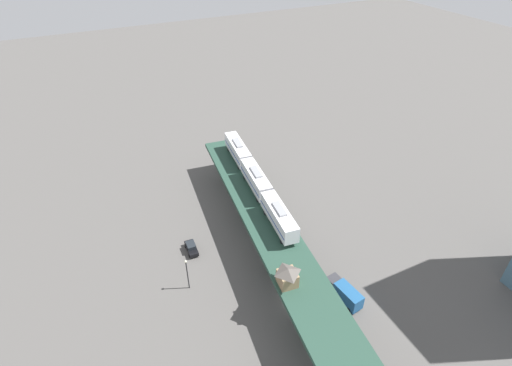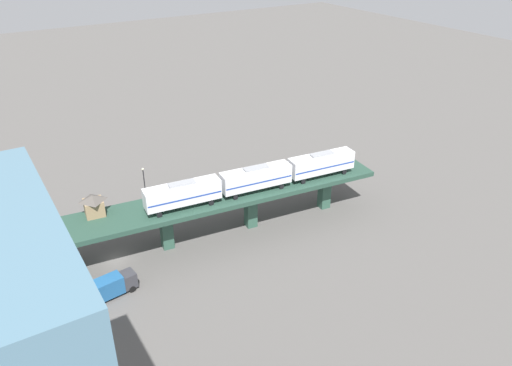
% 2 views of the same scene
% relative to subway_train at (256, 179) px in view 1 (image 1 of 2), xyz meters
% --- Properties ---
extents(ground_plane, '(400.00, 400.00, 0.00)m').
position_rel_subway_train_xyz_m(ground_plane, '(4.02, 23.55, -10.07)').
color(ground_plane, '#514F4C').
extents(elevated_viaduct, '(18.50, 92.37, 7.53)m').
position_rel_subway_train_xyz_m(elevated_viaduct, '(4.00, 23.38, -3.60)').
color(elevated_viaduct, '#244135').
rests_on(elevated_viaduct, ground).
extents(subway_train, '(6.90, 37.28, 4.45)m').
position_rel_subway_train_xyz_m(subway_train, '(0.00, 0.00, 0.00)').
color(subway_train, silver).
rests_on(subway_train, elevated_viaduct).
extents(signal_hut, '(3.56, 3.56, 3.40)m').
position_rel_subway_train_xyz_m(signal_hut, '(6.59, 24.93, -0.74)').
color(signal_hut, '#8C7251').
rests_on(signal_hut, elevated_viaduct).
extents(street_car_black, '(2.09, 4.47, 1.89)m').
position_rel_subway_train_xyz_m(street_car_black, '(16.11, 4.02, -9.13)').
color(street_car_black, black).
rests_on(street_car_black, ground).
extents(delivery_truck, '(3.14, 7.43, 3.20)m').
position_rel_subway_train_xyz_m(delivery_truck, '(-4.00, 26.73, -8.31)').
color(delivery_truck, '#333338').
rests_on(delivery_truck, ground).
extents(street_lamp, '(0.44, 0.44, 6.94)m').
position_rel_subway_train_xyz_m(street_lamp, '(19.39, 12.65, -5.96)').
color(street_lamp, black).
rests_on(street_lamp, ground).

